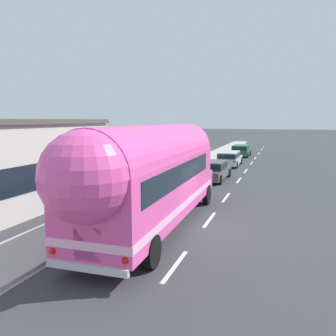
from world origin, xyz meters
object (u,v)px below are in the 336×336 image
object	(u,v)px
car_second	(229,158)
car_third	(241,150)
painted_bus	(151,173)
car_lead	(213,170)

from	to	relation	value
car_second	car_third	world-z (taller)	same
painted_bus	car_lead	xyz separation A→B (m)	(0.03, 12.32, -1.56)
car_lead	car_third	bearing A→B (deg)	89.88
car_second	car_third	size ratio (longest dim) A/B	1.08
car_third	car_lead	bearing A→B (deg)	-90.12
car_second	car_third	xyz separation A→B (m)	(0.04, 8.93, 0.00)
car_lead	car_third	distance (m)	16.89
painted_bus	car_third	size ratio (longest dim) A/B	2.89
painted_bus	car_third	distance (m)	29.25
painted_bus	car_second	bearing A→B (deg)	89.95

